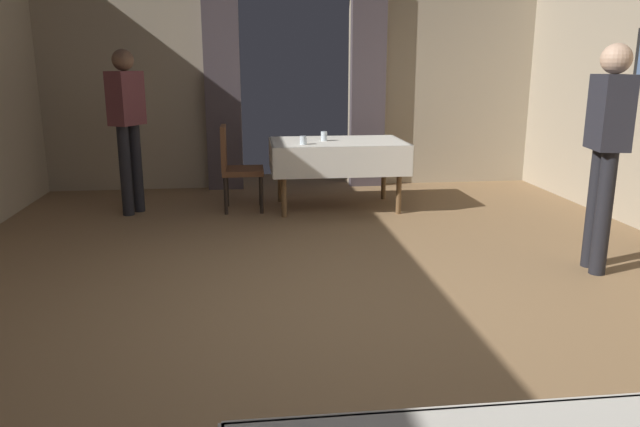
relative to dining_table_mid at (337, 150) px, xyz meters
name	(u,v)px	position (x,y,z in m)	size (l,w,h in m)	color
ground	(348,308)	(-0.35, -2.85, -0.65)	(10.08, 10.08, 0.00)	olive
wall_back	(295,68)	(-0.35, 1.33, 0.87)	(6.40, 0.27, 3.00)	tan
dining_table_mid	(337,150)	(0.00, 0.00, 0.00)	(1.47, 0.97, 0.75)	brown
chair_mid_left	(235,164)	(-1.12, 0.00, -0.13)	(0.44, 0.44, 0.93)	black
glass_mid_a	(303,140)	(-0.40, -0.27, 0.15)	(0.07, 0.07, 0.09)	silver
glass_mid_b	(324,136)	(-0.15, 0.01, 0.15)	(0.07, 0.07, 0.10)	silver
person_waiter_by_doorway	(127,118)	(-2.22, -0.01, 0.37)	(0.37, 0.42, 1.72)	black
person_diner_standing_aside	(607,140)	(1.69, -2.33, 0.37)	(0.28, 0.39, 1.72)	black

